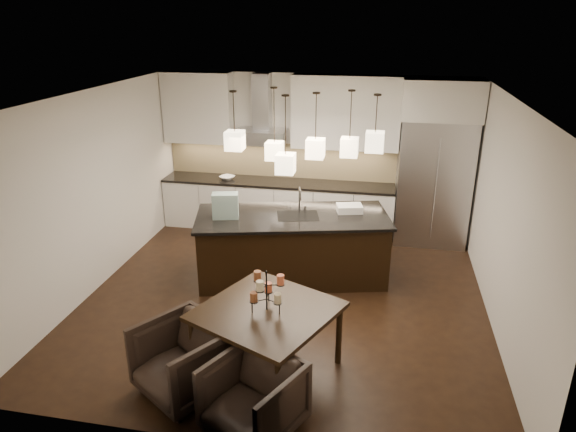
% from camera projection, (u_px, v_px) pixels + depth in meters
% --- Properties ---
extents(floor, '(5.50, 5.50, 0.02)m').
position_uv_depth(floor, '(285.00, 297.00, 7.30)').
color(floor, black).
rests_on(floor, ground).
extents(ceiling, '(5.50, 5.50, 0.02)m').
position_uv_depth(ceiling, '(285.00, 96.00, 6.27)').
color(ceiling, white).
rests_on(ceiling, wall_back).
extents(wall_back, '(5.50, 0.02, 2.80)m').
position_uv_depth(wall_back, '(314.00, 153.00, 9.31)').
color(wall_back, silver).
rests_on(wall_back, ground).
extents(wall_front, '(5.50, 0.02, 2.80)m').
position_uv_depth(wall_front, '(221.00, 316.00, 4.26)').
color(wall_front, silver).
rests_on(wall_front, ground).
extents(wall_left, '(0.02, 5.50, 2.80)m').
position_uv_depth(wall_left, '(94.00, 191.00, 7.27)').
color(wall_left, silver).
rests_on(wall_left, ground).
extents(wall_right, '(0.02, 5.50, 2.80)m').
position_uv_depth(wall_right, '(505.00, 218.00, 6.30)').
color(wall_right, silver).
rests_on(wall_right, ground).
extents(refrigerator, '(1.20, 0.72, 2.15)m').
position_uv_depth(refrigerator, '(433.00, 183.00, 8.71)').
color(refrigerator, '#B7B7BA').
rests_on(refrigerator, floor).
extents(fridge_panel, '(1.26, 0.72, 0.65)m').
position_uv_depth(fridge_panel, '(442.00, 99.00, 8.20)').
color(fridge_panel, silver).
rests_on(fridge_panel, refrigerator).
extents(lower_cabinets, '(4.21, 0.62, 0.88)m').
position_uv_depth(lower_cabinets, '(277.00, 206.00, 9.46)').
color(lower_cabinets, silver).
rests_on(lower_cabinets, floor).
extents(countertop, '(4.21, 0.66, 0.04)m').
position_uv_depth(countertop, '(277.00, 182.00, 9.30)').
color(countertop, black).
rests_on(countertop, lower_cabinets).
extents(backsplash, '(4.21, 0.02, 0.63)m').
position_uv_depth(backsplash, '(281.00, 160.00, 9.45)').
color(backsplash, '#D7C087').
rests_on(backsplash, countertop).
extents(upper_cab_left, '(1.25, 0.35, 1.25)m').
position_uv_depth(upper_cab_left, '(198.00, 108.00, 9.22)').
color(upper_cab_left, silver).
rests_on(upper_cab_left, wall_back).
extents(upper_cab_right, '(1.85, 0.35, 1.25)m').
position_uv_depth(upper_cab_right, '(346.00, 113.00, 8.75)').
color(upper_cab_right, silver).
rests_on(upper_cab_right, wall_back).
extents(hood_canopy, '(0.90, 0.52, 0.24)m').
position_uv_depth(hood_canopy, '(261.00, 137.00, 9.10)').
color(hood_canopy, '#B7B7BA').
rests_on(hood_canopy, wall_back).
extents(hood_chimney, '(0.30, 0.28, 0.96)m').
position_uv_depth(hood_chimney, '(262.00, 101.00, 8.98)').
color(hood_chimney, '#B7B7BA').
rests_on(hood_chimney, hood_canopy).
extents(fruit_bowl, '(0.34, 0.34, 0.06)m').
position_uv_depth(fruit_bowl, '(227.00, 178.00, 9.39)').
color(fruit_bowl, silver).
rests_on(fruit_bowl, countertop).
extents(island_body, '(2.90, 1.70, 0.96)m').
position_uv_depth(island_body, '(292.00, 248.00, 7.68)').
color(island_body, black).
rests_on(island_body, floor).
extents(island_top, '(3.00, 1.81, 0.04)m').
position_uv_depth(island_top, '(292.00, 217.00, 7.50)').
color(island_top, black).
rests_on(island_top, island_body).
extents(faucet, '(0.17, 0.28, 0.41)m').
position_uv_depth(faucet, '(299.00, 200.00, 7.52)').
color(faucet, silver).
rests_on(faucet, island_top).
extents(tote_bag, '(0.41, 0.28, 0.37)m').
position_uv_depth(tote_bag, '(225.00, 206.00, 7.34)').
color(tote_bag, '#1D4C38').
rests_on(tote_bag, island_top).
extents(food_container, '(0.42, 0.34, 0.11)m').
position_uv_depth(food_container, '(349.00, 208.00, 7.61)').
color(food_container, silver).
rests_on(food_container, island_top).
extents(dining_table, '(1.74, 1.74, 0.78)m').
position_uv_depth(dining_table, '(267.00, 340.00, 5.65)').
color(dining_table, black).
rests_on(dining_table, floor).
extents(candelabra, '(0.50, 0.50, 0.46)m').
position_uv_depth(candelabra, '(267.00, 290.00, 5.42)').
color(candelabra, black).
rests_on(candelabra, dining_table).
extents(candle_a, '(0.11, 0.11, 0.10)m').
position_uv_depth(candle_a, '(278.00, 298.00, 5.35)').
color(candle_a, beige).
rests_on(candle_a, candelabra).
extents(candle_b, '(0.11, 0.11, 0.10)m').
position_uv_depth(candle_b, '(268.00, 287.00, 5.57)').
color(candle_b, '#E46742').
rests_on(candle_b, candelabra).
extents(candle_c, '(0.11, 0.11, 0.10)m').
position_uv_depth(candle_c, '(254.00, 297.00, 5.38)').
color(candle_c, brown).
rests_on(candle_c, candelabra).
extents(candle_d, '(0.11, 0.11, 0.10)m').
position_uv_depth(candle_d, '(281.00, 280.00, 5.38)').
color(candle_d, '#E46742').
rests_on(candle_d, candelabra).
extents(candle_e, '(0.11, 0.11, 0.10)m').
position_uv_depth(candle_e, '(257.00, 276.00, 5.46)').
color(candle_e, brown).
rests_on(candle_e, candelabra).
extents(candle_f, '(0.11, 0.11, 0.10)m').
position_uv_depth(candle_f, '(260.00, 286.00, 5.26)').
color(candle_f, beige).
rests_on(candle_f, candelabra).
extents(armchair_left, '(1.17, 1.18, 0.78)m').
position_uv_depth(armchair_left, '(183.00, 360.00, 5.32)').
color(armchair_left, black).
rests_on(armchair_left, floor).
extents(armchair_right, '(1.07, 1.08, 0.74)m').
position_uv_depth(armchair_right, '(253.00, 398.00, 4.82)').
color(armchair_right, black).
rests_on(armchair_right, floor).
extents(pendant_a, '(0.24, 0.24, 0.26)m').
position_uv_depth(pendant_a, '(235.00, 140.00, 7.00)').
color(pendant_a, beige).
rests_on(pendant_a, ceiling).
extents(pendant_b, '(0.24, 0.24, 0.26)m').
position_uv_depth(pendant_b, '(274.00, 151.00, 7.44)').
color(pendant_b, beige).
rests_on(pendant_b, ceiling).
extents(pendant_c, '(0.24, 0.24, 0.26)m').
position_uv_depth(pendant_c, '(315.00, 149.00, 6.89)').
color(pendant_c, beige).
rests_on(pendant_c, ceiling).
extents(pendant_d, '(0.24, 0.24, 0.26)m').
position_uv_depth(pendant_d, '(349.00, 147.00, 7.12)').
color(pendant_d, beige).
rests_on(pendant_d, ceiling).
extents(pendant_e, '(0.24, 0.24, 0.26)m').
position_uv_depth(pendant_e, '(375.00, 142.00, 6.69)').
color(pendant_e, beige).
rests_on(pendant_e, ceiling).
extents(pendant_f, '(0.24, 0.24, 0.26)m').
position_uv_depth(pendant_f, '(285.00, 164.00, 6.75)').
color(pendant_f, beige).
rests_on(pendant_f, ceiling).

